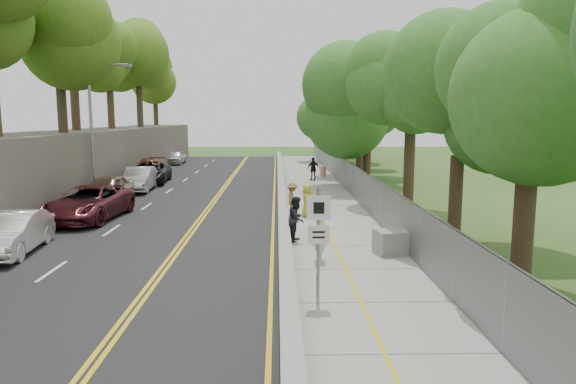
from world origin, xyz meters
TOP-DOWN VIEW (x-y plane):
  - ground at (0.00, 0.00)m, footprint 140.00×140.00m
  - road at (-5.40, 15.00)m, footprint 11.20×66.00m
  - sidewalk at (2.55, 15.00)m, footprint 4.20×66.00m
  - jersey_barrier at (0.25, 15.00)m, footprint 0.42×66.00m
  - rock_embankment at (-13.50, 15.00)m, footprint 5.00×66.00m
  - chainlink_fence at (4.65, 15.00)m, footprint 0.04×66.00m
  - trees_embankment at (-13.00, 15.00)m, footprint 6.40×66.00m
  - trees_fenceside at (7.00, 15.00)m, footprint 7.00×66.00m
  - streetlight at (-10.46, 14.00)m, footprint 2.52×0.22m
  - signpost at (1.05, -3.02)m, footprint 0.62×0.09m
  - construction_barrel at (3.77, 26.00)m, footprint 0.52×0.52m
  - concrete_block at (4.15, 1.89)m, footprint 1.44×1.20m
  - car_1 at (-9.52, 2.23)m, footprint 1.99×4.60m
  - car_2 at (-9.00, 8.34)m, footprint 3.19×6.03m
  - car_3 at (-9.00, 8.52)m, footprint 2.24×4.94m
  - car_4 at (-9.66, 13.02)m, footprint 2.21×4.84m
  - car_5 at (-9.15, 17.99)m, footprint 1.91×4.87m
  - car_6 at (-9.51, 22.09)m, footprint 3.01×5.90m
  - car_7 at (-10.60, 25.76)m, footprint 2.60×5.39m
  - car_8 at (-10.60, 37.72)m, footprint 1.83×4.25m
  - painter_0 at (1.45, 8.83)m, footprint 0.72×0.90m
  - painter_1 at (1.45, 1.00)m, footprint 0.63×0.80m
  - painter_2 at (0.75, 3.88)m, footprint 0.95×1.05m
  - painter_3 at (0.75, 9.22)m, footprint 0.66×1.09m
  - person_far at (2.80, 23.49)m, footprint 1.13×0.72m

SIDE VIEW (x-z plane):
  - ground at x=0.00m, z-range 0.00..0.00m
  - road at x=-5.40m, z-range 0.00..0.04m
  - sidewalk at x=2.55m, z-range 0.00..0.05m
  - jersey_barrier at x=0.25m, z-range 0.00..0.60m
  - concrete_block at x=4.15m, z-range 0.05..0.89m
  - construction_barrel at x=3.77m, z-range 0.05..0.91m
  - car_3 at x=-9.00m, z-range 0.04..1.44m
  - car_8 at x=-10.60m, z-range 0.04..1.47m
  - car_1 at x=-9.52m, z-range 0.04..1.51m
  - car_7 at x=-10.60m, z-range 0.04..1.55m
  - car_5 at x=-9.15m, z-range 0.04..1.62m
  - car_6 at x=-9.51m, z-range 0.04..1.64m
  - car_4 at x=-9.66m, z-range 0.04..1.65m
  - car_2 at x=-9.00m, z-range 0.04..1.66m
  - painter_0 at x=1.45m, z-range 0.05..1.66m
  - painter_3 at x=0.75m, z-range 0.05..1.69m
  - painter_2 at x=0.75m, z-range 0.05..1.82m
  - person_far at x=2.80m, z-range 0.05..1.84m
  - chainlink_fence at x=4.65m, z-range 0.00..2.00m
  - painter_1 at x=1.45m, z-range 0.05..1.97m
  - signpost at x=1.05m, z-range 0.41..3.51m
  - rock_embankment at x=-13.50m, z-range 0.00..4.00m
  - streetlight at x=-10.46m, z-range 0.64..8.64m
  - trees_fenceside at x=7.00m, z-range 0.00..14.00m
  - trees_embankment at x=-13.00m, z-range 4.00..17.00m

